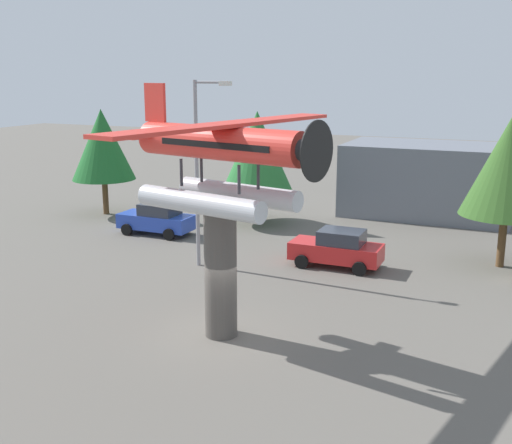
# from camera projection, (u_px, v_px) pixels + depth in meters

# --- Properties ---
(ground_plane) EXTENTS (140.00, 140.00, 0.00)m
(ground_plane) POSITION_uv_depth(u_px,v_px,m) (221.00, 335.00, 21.59)
(ground_plane) COLOR #605B54
(display_pedestal) EXTENTS (1.10, 1.10, 4.44)m
(display_pedestal) POSITION_uv_depth(u_px,v_px,m) (221.00, 273.00, 21.07)
(display_pedestal) COLOR #4C4742
(display_pedestal) RESTS_ON ground
(floatplane_monument) EXTENTS (7.16, 10.38, 4.00)m
(floatplane_monument) POSITION_uv_depth(u_px,v_px,m) (222.00, 158.00, 20.09)
(floatplane_monument) COLOR silver
(floatplane_monument) RESTS_ON display_pedestal
(car_near_blue) EXTENTS (4.20, 2.02, 1.76)m
(car_near_blue) POSITION_uv_depth(u_px,v_px,m) (157.00, 219.00, 34.80)
(car_near_blue) COLOR #2847B7
(car_near_blue) RESTS_ON ground
(car_mid_red) EXTENTS (4.20, 2.02, 1.76)m
(car_mid_red) POSITION_uv_depth(u_px,v_px,m) (337.00, 248.00, 28.94)
(car_mid_red) COLOR red
(car_mid_red) RESTS_ON ground
(streetlight_primary) EXTENTS (1.84, 0.28, 8.48)m
(streetlight_primary) POSITION_uv_depth(u_px,v_px,m) (200.00, 162.00, 28.18)
(streetlight_primary) COLOR gray
(streetlight_primary) RESTS_ON ground
(storefront_building) EXTENTS (10.17, 6.11, 4.46)m
(storefront_building) POSITION_uv_depth(u_px,v_px,m) (428.00, 180.00, 39.32)
(storefront_building) COLOR slate
(storefront_building) RESTS_ON ground
(tree_west) EXTENTS (3.94, 3.94, 6.61)m
(tree_west) POSITION_uv_depth(u_px,v_px,m) (103.00, 145.00, 38.98)
(tree_west) COLOR brown
(tree_west) RESTS_ON ground
(tree_east) EXTENTS (4.38, 4.38, 6.63)m
(tree_east) POSITION_uv_depth(u_px,v_px,m) (257.00, 153.00, 36.64)
(tree_east) COLOR brown
(tree_east) RESTS_ON ground
(tree_center_back) EXTENTS (4.11, 4.11, 7.01)m
(tree_center_back) POSITION_uv_depth(u_px,v_px,m) (509.00, 166.00, 28.08)
(tree_center_back) COLOR brown
(tree_center_back) RESTS_ON ground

